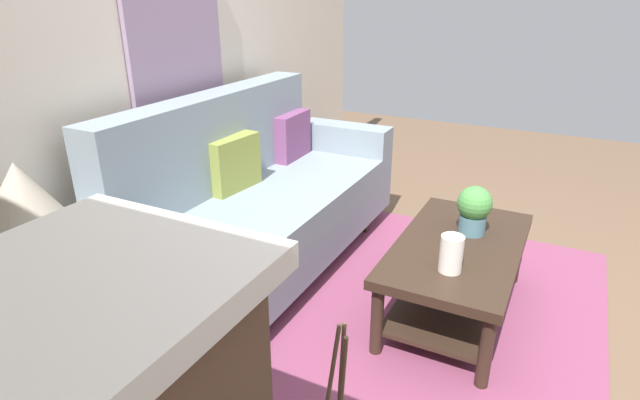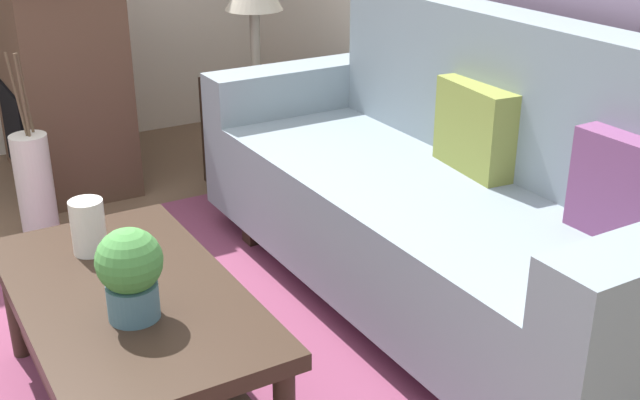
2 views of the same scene
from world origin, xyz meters
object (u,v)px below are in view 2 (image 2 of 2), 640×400
at_px(couch, 444,198).
at_px(coffee_table, 131,324).
at_px(throw_pillow_olive, 476,128).
at_px(floor_vase, 35,187).
at_px(throw_pillow_plum, 630,191).
at_px(tabletop_vase, 88,227).
at_px(fireplace, 58,70).
at_px(potted_plant_tabletop, 130,271).
at_px(side_table, 258,135).

xyz_separation_m(couch, coffee_table, (0.07, -1.21, -0.12)).
bearing_deg(throw_pillow_olive, floor_vase, -135.81).
distance_m(throw_pillow_plum, tabletop_vase, 1.65).
height_order(throw_pillow_olive, tabletop_vase, throw_pillow_olive).
relative_size(throw_pillow_plum, tabletop_vase, 2.04).
bearing_deg(coffee_table, fireplace, 171.01).
distance_m(tabletop_vase, fireplace, 1.84).
distance_m(couch, coffee_table, 1.22).
bearing_deg(tabletop_vase, potted_plant_tabletop, -0.84).
bearing_deg(coffee_table, couch, 93.17).
bearing_deg(fireplace, side_table, 52.40).
distance_m(couch, throw_pillow_plum, 0.74).
relative_size(throw_pillow_olive, side_table, 0.64).
relative_size(side_table, floor_vase, 1.16).
bearing_deg(tabletop_vase, couch, 79.65).
distance_m(throw_pillow_olive, side_table, 1.47).
relative_size(coffee_table, fireplace, 0.95).
relative_size(throw_pillow_olive, coffee_table, 0.33).
bearing_deg(couch, throw_pillow_olive, 90.00).
relative_size(couch, fireplace, 1.90).
relative_size(couch, throw_pillow_plum, 6.12).
bearing_deg(throw_pillow_plum, coffee_table, -114.76).
bearing_deg(potted_plant_tabletop, fireplace, 170.92).
distance_m(throw_pillow_olive, coffee_table, 1.39).
distance_m(couch, floor_vase, 1.81).
bearing_deg(throw_pillow_plum, tabletop_vase, -123.78).
relative_size(throw_pillow_olive, fireplace, 0.31).
distance_m(coffee_table, potted_plant_tabletop, 0.30).
bearing_deg(side_table, fireplace, -127.60).
bearing_deg(potted_plant_tabletop, throw_pillow_plum, 71.29).
distance_m(throw_pillow_olive, fireplace, 2.27).
xyz_separation_m(fireplace, floor_vase, (0.68, -0.31, -0.34)).
bearing_deg(fireplace, throw_pillow_plum, 20.38).
distance_m(side_table, fireplace, 1.07).
relative_size(tabletop_vase, fireplace, 0.15).
bearing_deg(throw_pillow_plum, couch, -169.59).
bearing_deg(couch, coffee_table, -86.83).
bearing_deg(tabletop_vase, throw_pillow_olive, 80.59).
height_order(coffee_table, floor_vase, floor_vase).
height_order(throw_pillow_olive, potted_plant_tabletop, throw_pillow_olive).
relative_size(coffee_table, potted_plant_tabletop, 4.20).
bearing_deg(throw_pillow_olive, side_table, -172.12).
distance_m(throw_pillow_plum, side_table, 2.13).
height_order(potted_plant_tabletop, fireplace, fireplace).
relative_size(side_table, fireplace, 0.48).
bearing_deg(potted_plant_tabletop, couch, 100.12).
height_order(couch, floor_vase, couch).
relative_size(throw_pillow_plum, floor_vase, 0.74).
bearing_deg(floor_vase, throw_pillow_plum, 32.83).
bearing_deg(side_table, throw_pillow_olive, 7.88).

